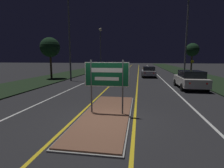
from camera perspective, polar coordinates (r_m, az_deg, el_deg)
name	(u,v)px	position (r m, az deg, el deg)	size (l,w,h in m)	color
ground_plane	(104,119)	(7.54, -2.48, -11.45)	(160.00, 160.00, 0.00)	#232326
median_island	(107,114)	(8.06, -1.66, -9.80)	(2.15, 6.78, 0.10)	#999993
verge_left	(71,74)	(29.18, -13.16, 3.32)	(5.00, 100.00, 0.08)	black
verge_right	(195,75)	(28.25, 25.49, 2.55)	(5.00, 100.00, 0.08)	black
centre_line_yellow_left	(124,72)	(32.16, 4.07, 3.92)	(0.12, 70.00, 0.01)	gold
centre_line_yellow_right	(138,72)	(32.05, 8.59, 3.83)	(0.12, 70.00, 0.01)	gold
lane_line_white_left	(109,72)	(32.53, -1.10, 3.99)	(0.12, 70.00, 0.01)	silver
lane_line_white_right	(155,72)	(32.17, 13.83, 3.70)	(0.12, 70.00, 0.01)	silver
edge_line_white_left	(93,72)	(33.18, -6.23, 4.03)	(0.10, 70.00, 0.01)	silver
edge_line_white_right	(172,73)	(32.57, 19.11, 3.53)	(0.10, 70.00, 0.01)	silver
highway_sign	(107,77)	(7.69, -1.73, 2.43)	(1.96, 0.07, 2.39)	#56565B
streetlight_left_near	(69,18)	(20.62, -13.93, 20.13)	(0.57, 0.57, 10.35)	#56565B
streetlight_left_far	(100,43)	(36.29, -3.79, 13.31)	(0.54, 0.54, 8.47)	#56565B
streetlight_right_near	(187,26)	(22.56, 23.32, 16.92)	(0.53, 0.53, 9.48)	#56565B
car_receding_0	(190,79)	(16.06, 24.19, 1.39)	(2.03, 4.35, 1.52)	silver
car_receding_1	(149,72)	(24.23, 11.86, 3.99)	(1.86, 4.09, 1.39)	#B7B7BC
car_approaching_0	(104,74)	(19.65, -2.52, 3.32)	(1.89, 4.14, 1.51)	navy
car_approaching_1	(103,67)	(34.54, -3.01, 5.59)	(1.88, 4.16, 1.53)	black
car_approaching_2	(125,64)	(49.32, 4.40, 6.37)	(1.99, 4.51, 1.41)	black
warning_sign	(192,65)	(29.93, 24.67, 5.54)	(0.60, 0.06, 2.22)	#56565B
roadside_palm_left	(50,48)	(22.67, -19.58, 11.15)	(2.34, 2.34, 4.93)	#4C3823
roadside_palm_right	(192,50)	(33.15, 24.75, 10.07)	(2.21, 2.21, 4.97)	#4C3823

